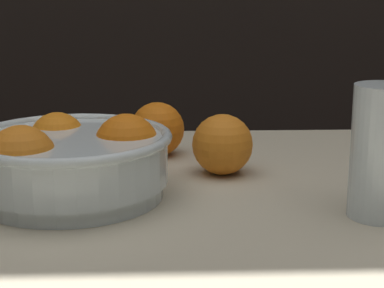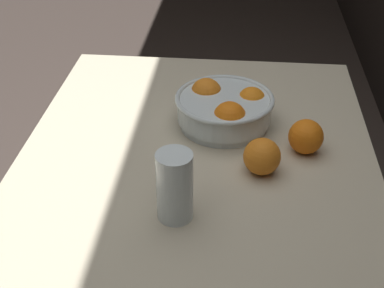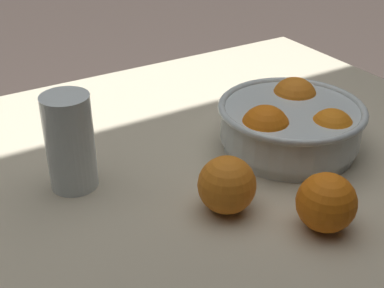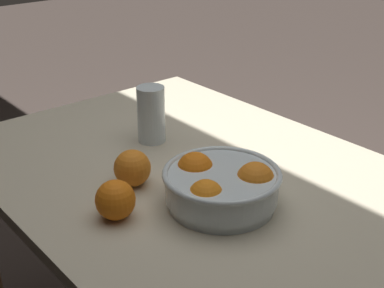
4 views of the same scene
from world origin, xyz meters
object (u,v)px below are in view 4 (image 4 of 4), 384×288
orange_loose_near_bowl (115,200)px  juice_glass (151,118)px  orange_loose_front (132,168)px  fruit_bowl (221,186)px

orange_loose_near_bowl → juice_glass: bearing=-47.3°
juice_glass → orange_loose_near_bowl: juice_glass is taller
orange_loose_near_bowl → orange_loose_front: 0.13m
fruit_bowl → juice_glass: size_ratio=1.66×
orange_loose_front → fruit_bowl: bearing=-154.8°
juice_glass → orange_loose_front: juice_glass is taller
orange_loose_front → juice_glass: bearing=-46.6°
fruit_bowl → orange_loose_front: fruit_bowl is taller
juice_glass → orange_loose_near_bowl: size_ratio=1.82×
fruit_bowl → juice_glass: juice_glass is taller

